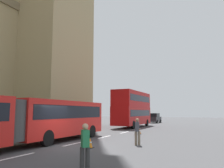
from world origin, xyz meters
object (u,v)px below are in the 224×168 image
object	(u,v)px
double_decker_bus	(133,108)
pedestrian_by_kerb	(137,131)
traffic_cone_west	(90,143)
sedan_lead	(154,118)
pedestrian_near_cones	(85,145)
articulated_bus	(5,118)
traffic_cone_middle	(139,131)

from	to	relation	value
double_decker_bus	pedestrian_by_kerb	xyz separation A→B (m)	(-16.12, -6.02, -1.80)
traffic_cone_west	sedan_lead	bearing A→B (deg)	7.39
double_decker_bus	pedestrian_near_cones	xyz separation A→B (m)	(-22.95, -6.32, -1.80)
articulated_bus	pedestrian_by_kerb	world-z (taller)	articulated_bus
sedan_lead	pedestrian_by_kerb	bearing A→B (deg)	-167.94
pedestrian_by_kerb	articulated_bus	bearing A→B (deg)	129.59
sedan_lead	traffic_cone_west	xyz separation A→B (m)	(-31.60, -4.10, -0.63)
traffic_cone_middle	pedestrian_near_cones	distance (m)	13.96
traffic_cone_west	articulated_bus	bearing A→B (deg)	125.95
traffic_cone_west	traffic_cone_middle	bearing A→B (deg)	-0.56
articulated_bus	sedan_lead	distance (m)	34.40
pedestrian_near_cones	pedestrian_by_kerb	bearing A→B (deg)	2.52
double_decker_bus	traffic_cone_middle	world-z (taller)	double_decker_bus
sedan_lead	pedestrian_by_kerb	size ratio (longest dim) A/B	2.60
articulated_bus	traffic_cone_middle	size ratio (longest dim) A/B	31.68
pedestrian_by_kerb	double_decker_bus	bearing A→B (deg)	20.49
articulated_bus	traffic_cone_middle	distance (m)	12.61
sedan_lead	traffic_cone_middle	xyz separation A→B (m)	(-22.49, -4.19, -0.63)
double_decker_bus	articulated_bus	bearing A→B (deg)	-180.00
traffic_cone_west	traffic_cone_middle	distance (m)	9.11
articulated_bus	traffic_cone_west	bearing A→B (deg)	-54.05
traffic_cone_west	traffic_cone_middle	world-z (taller)	same
articulated_bus	sedan_lead	size ratio (longest dim) A/B	4.18
traffic_cone_middle	sedan_lead	bearing A→B (deg)	10.55
articulated_bus	sedan_lead	xyz separation A→B (m)	(34.39, 0.26, -0.83)
traffic_cone_west	traffic_cone_middle	xyz separation A→B (m)	(9.11, -0.09, 0.00)
articulated_bus	pedestrian_near_cones	bearing A→B (deg)	-106.30
double_decker_bus	traffic_cone_west	size ratio (longest dim) A/B	16.59
traffic_cone_west	pedestrian_near_cones	world-z (taller)	pedestrian_near_cones
traffic_cone_middle	pedestrian_by_kerb	xyz separation A→B (m)	(-6.91, -2.10, 0.63)
sedan_lead	pedestrian_near_cones	xyz separation A→B (m)	(-36.23, -6.58, -0.00)
sedan_lead	traffic_cone_middle	size ratio (longest dim) A/B	7.59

